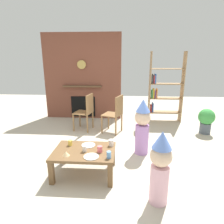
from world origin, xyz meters
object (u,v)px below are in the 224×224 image
(bookshelf, at_px, (163,90))
(paper_cup_center, at_px, (70,143))
(coffee_table, at_px, (84,154))
(paper_cup_near_left, at_px, (111,143))
(paper_cup_far_left, at_px, (109,155))
(paper_plate_rear, at_px, (91,157))
(birthday_cake_slice, at_px, (66,154))
(paper_cup_far_right, at_px, (85,149))
(dining_chair_middle, at_px, (116,112))
(dining_chair_left, at_px, (86,110))
(paper_plate_front, at_px, (88,145))
(potted_plant_tall, at_px, (206,119))
(paper_cup_near_right, at_px, (100,149))
(child_in_pink, at_px, (142,125))
(child_with_cone_hat, at_px, (160,166))

(bookshelf, xyz_separation_m, paper_cup_center, (-1.90, -2.60, -0.45))
(coffee_table, distance_m, paper_cup_near_left, 0.45)
(bookshelf, xyz_separation_m, paper_cup_far_left, (-1.25, -2.97, -0.44))
(paper_plate_rear, relative_size, birthday_cake_slice, 2.12)
(paper_cup_far_right, distance_m, dining_chair_middle, 1.82)
(paper_cup_far_right, distance_m, dining_chair_left, 1.95)
(paper_plate_front, relative_size, potted_plant_tall, 0.36)
(paper_cup_near_right, distance_m, birthday_cake_slice, 0.49)
(paper_plate_front, bearing_deg, paper_cup_near_right, -44.77)
(paper_cup_near_left, distance_m, paper_cup_far_right, 0.44)
(bookshelf, xyz_separation_m, coffee_table, (-1.64, -2.76, -0.55))
(paper_cup_near_right, height_order, paper_cup_far_right, paper_cup_near_right)
(paper_cup_near_left, distance_m, paper_cup_near_right, 0.27)
(paper_plate_front, distance_m, potted_plant_tall, 3.00)
(child_in_pink, bearing_deg, paper_plate_front, -5.94)
(birthday_cake_slice, relative_size, child_with_cone_hat, 0.11)
(paper_cup_far_left, height_order, dining_chair_left, dining_chair_left)
(paper_cup_near_right, relative_size, dining_chair_left, 0.10)
(paper_cup_center, height_order, potted_plant_tall, potted_plant_tall)
(paper_plate_front, relative_size, dining_chair_middle, 0.24)
(bookshelf, relative_size, dining_chair_middle, 2.11)
(bookshelf, height_order, potted_plant_tall, bookshelf)
(birthday_cake_slice, distance_m, dining_chair_middle, 2.03)
(dining_chair_middle, bearing_deg, child_with_cone_hat, 126.69)
(paper_cup_center, height_order, paper_plate_rear, paper_cup_center)
(birthday_cake_slice, bearing_deg, dining_chair_left, 92.81)
(paper_cup_near_left, relative_size, paper_cup_far_left, 1.05)
(paper_plate_front, xyz_separation_m, child_with_cone_hat, (1.00, -0.72, 0.10))
(paper_plate_front, bearing_deg, paper_cup_near_left, 2.33)
(coffee_table, height_order, paper_plate_rear, paper_plate_rear)
(dining_chair_left, height_order, potted_plant_tall, dining_chair_left)
(paper_cup_near_right, xyz_separation_m, dining_chair_middle, (0.14, 1.79, 0.07))
(paper_cup_near_left, relative_size, birthday_cake_slice, 1.04)
(birthday_cake_slice, distance_m, child_with_cone_hat, 1.32)
(paper_cup_center, bearing_deg, paper_cup_far_right, -35.65)
(potted_plant_tall, bearing_deg, paper_plate_rear, -139.21)
(potted_plant_tall, bearing_deg, paper_cup_far_right, -142.98)
(bookshelf, relative_size, coffee_table, 2.06)
(bookshelf, relative_size, child_in_pink, 1.83)
(child_in_pink, bearing_deg, paper_cup_far_right, 1.79)
(bookshelf, distance_m, coffee_table, 3.26)
(paper_cup_near_right, bearing_deg, paper_cup_near_left, 55.57)
(paper_cup_near_left, bearing_deg, paper_cup_far_right, -150.12)
(dining_chair_left, bearing_deg, potted_plant_tall, -168.62)
(paper_cup_center, relative_size, paper_cup_far_left, 0.87)
(paper_cup_center, distance_m, paper_plate_rear, 0.54)
(paper_cup_far_left, bearing_deg, potted_plant_tall, 44.11)
(paper_cup_near_left, relative_size, paper_cup_far_right, 1.12)
(dining_chair_left, bearing_deg, coffee_table, 111.87)
(paper_plate_front, distance_m, birthday_cake_slice, 0.43)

